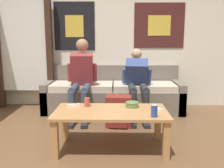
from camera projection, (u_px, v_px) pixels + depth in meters
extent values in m
cube|color=silver|center=(99.00, 35.00, 4.46)|extent=(10.00, 0.05, 2.55)
cube|color=black|center=(74.00, 26.00, 4.41)|extent=(0.72, 0.01, 0.84)
cube|color=gold|center=(74.00, 26.00, 4.40)|extent=(0.32, 0.01, 0.38)
cube|color=#471E1E|center=(159.00, 26.00, 4.38)|extent=(0.88, 0.01, 0.78)
cube|color=gold|center=(159.00, 26.00, 4.37)|extent=(0.40, 0.01, 0.35)
cube|color=#382319|center=(50.00, 50.00, 4.30)|extent=(0.10, 0.10, 2.05)
cube|color=silver|center=(24.00, 44.00, 4.31)|extent=(0.82, 0.02, 1.64)
cube|color=#70665B|center=(113.00, 86.00, 4.53)|extent=(2.30, 0.13, 0.75)
cube|color=#70665B|center=(113.00, 100.00, 4.20)|extent=(2.30, 0.61, 0.38)
cube|color=#70665B|center=(49.00, 97.00, 4.21)|extent=(0.12, 0.61, 0.50)
cube|color=#70665B|center=(178.00, 97.00, 4.17)|extent=(0.12, 0.61, 0.50)
cube|color=beige|center=(82.00, 86.00, 4.16)|extent=(1.01, 0.57, 0.10)
cube|color=beige|center=(144.00, 86.00, 4.15)|extent=(1.01, 0.57, 0.10)
cube|color=#B27F4C|center=(111.00, 112.00, 2.74)|extent=(1.24, 0.63, 0.03)
cube|color=#B27F4C|center=(65.00, 123.00, 3.05)|extent=(0.07, 0.07, 0.41)
cube|color=#B27F4C|center=(158.00, 123.00, 3.03)|extent=(0.07, 0.07, 0.41)
cube|color=#B27F4C|center=(55.00, 140.00, 2.53)|extent=(0.07, 0.07, 0.41)
cube|color=#B27F4C|center=(166.00, 141.00, 2.51)|extent=(0.07, 0.07, 0.41)
cylinder|color=#384256|center=(74.00, 89.00, 3.70)|extent=(0.11, 0.43, 0.11)
cylinder|color=#384256|center=(72.00, 108.00, 3.54)|extent=(0.10, 0.10, 0.46)
cube|color=#232328|center=(71.00, 125.00, 3.51)|extent=(0.11, 0.25, 0.05)
cylinder|color=#384256|center=(86.00, 89.00, 3.70)|extent=(0.11, 0.43, 0.11)
cylinder|color=#384256|center=(85.00, 108.00, 3.53)|extent=(0.10, 0.10, 0.46)
cube|color=#232328|center=(84.00, 125.00, 3.51)|extent=(0.11, 0.25, 0.05)
cube|color=maroon|center=(82.00, 70.00, 3.92)|extent=(0.37, 0.35, 0.54)
sphere|color=#9E7556|center=(82.00, 45.00, 3.93)|extent=(0.20, 0.20, 0.20)
cylinder|color=maroon|center=(70.00, 72.00, 3.93)|extent=(0.08, 0.11, 0.29)
cylinder|color=maroon|center=(94.00, 73.00, 3.92)|extent=(0.08, 0.11, 0.29)
cylinder|color=#2D2D33|center=(132.00, 89.00, 3.70)|extent=(0.11, 0.40, 0.11)
cylinder|color=#2D2D33|center=(133.00, 107.00, 3.55)|extent=(0.10, 0.10, 0.46)
cube|color=#232328|center=(133.00, 124.00, 3.52)|extent=(0.11, 0.25, 0.05)
cylinder|color=#2D2D33|center=(145.00, 89.00, 3.70)|extent=(0.11, 0.40, 0.11)
cylinder|color=#2D2D33|center=(146.00, 107.00, 3.54)|extent=(0.10, 0.10, 0.46)
cube|color=#232328|center=(146.00, 124.00, 3.52)|extent=(0.11, 0.25, 0.05)
cube|color=#33477F|center=(137.00, 73.00, 3.97)|extent=(0.39, 0.45, 0.49)
sphere|color=tan|center=(136.00, 54.00, 4.08)|extent=(0.17, 0.17, 0.17)
cylinder|color=#33477F|center=(125.00, 76.00, 4.00)|extent=(0.08, 0.14, 0.25)
cylinder|color=#33477F|center=(149.00, 76.00, 4.00)|extent=(0.08, 0.14, 0.25)
cube|color=maroon|center=(119.00, 111.00, 3.49)|extent=(0.37, 0.27, 0.44)
cube|color=maroon|center=(118.00, 120.00, 3.40)|extent=(0.25, 0.10, 0.20)
cylinder|color=#607F47|center=(132.00, 105.00, 2.87)|extent=(0.14, 0.14, 0.06)
torus|color=#607F47|center=(132.00, 103.00, 2.86)|extent=(0.15, 0.15, 0.02)
cylinder|color=#B24C42|center=(87.00, 102.00, 2.89)|extent=(0.06, 0.06, 0.10)
cylinder|color=black|center=(87.00, 97.00, 2.88)|extent=(0.00, 0.00, 0.01)
cylinder|color=#28479E|center=(154.00, 111.00, 2.51)|extent=(0.07, 0.07, 0.12)
cylinder|color=silver|center=(154.00, 105.00, 2.50)|extent=(0.06, 0.06, 0.00)
cube|color=white|center=(73.00, 105.00, 2.92)|extent=(0.15, 0.09, 0.02)
cylinder|color=#333842|center=(76.00, 104.00, 2.93)|extent=(0.01, 0.01, 0.00)
cube|color=white|center=(158.00, 109.00, 2.77)|extent=(0.09, 0.14, 0.02)
cylinder|color=#333842|center=(156.00, 107.00, 2.80)|extent=(0.01, 0.01, 0.00)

